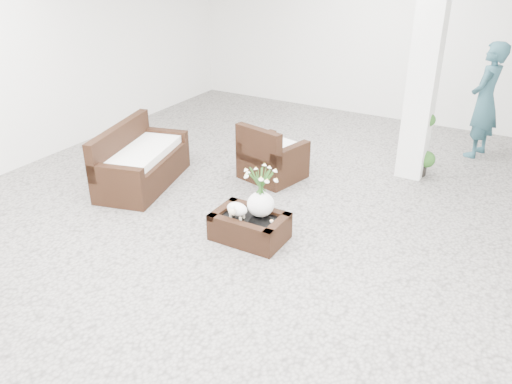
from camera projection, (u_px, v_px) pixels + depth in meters
The scene contains 10 objects.
ground at pixel (260, 232), 6.74m from camera, with size 11.00×11.00×0.00m, color gray.
column at pixel (425, 65), 7.61m from camera, with size 0.40×0.40×3.50m, color white.
coffee_table at pixel (250, 228), 6.52m from camera, with size 0.90×0.60×0.31m, color black.
sheep_figurine at pixel (237, 210), 6.38m from camera, with size 0.28×0.23×0.21m, color white.
planter_narcissus at pixel (261, 187), 6.31m from camera, with size 0.44×0.44×0.80m, color white, non-canonical shape.
tealight at pixel (272, 221), 6.33m from camera, with size 0.04×0.04×0.03m, color white.
armchair at pixel (273, 151), 8.08m from camera, with size 0.84×0.81×0.90m, color black.
loveseat at pixel (142, 156), 7.85m from camera, with size 1.72×0.83×0.92m, color black.
topiary at pixel (421, 132), 8.09m from camera, with size 0.38×0.38×1.41m, color #214A17, non-canonical shape.
shopper at pixel (485, 101), 8.70m from camera, with size 0.71×0.47×1.95m, color #274D58.
Camera 1 is at (2.85, -5.07, 3.44)m, focal length 36.45 mm.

